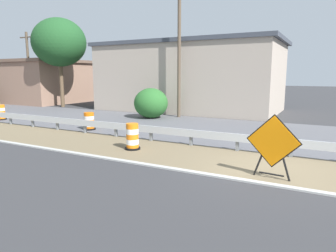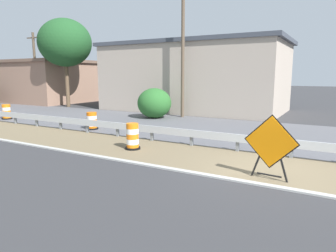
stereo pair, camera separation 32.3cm
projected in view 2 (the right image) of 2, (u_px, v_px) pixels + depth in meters
ground_plane at (268, 172)px, 9.58m from camera, size 160.00×160.00×0.00m
median_dirt_strip at (272, 167)px, 10.05m from camera, size 3.49×120.00×0.01m
far_lane_asphalt at (295, 136)px, 15.10m from camera, size 8.28×120.00×0.00m
curb_near_edge at (259, 185)px, 8.46m from camera, size 0.20×120.00×0.11m
guardrail_median at (323, 148)px, 10.58m from camera, size 0.18×40.52×0.71m
warning_sign_diamond at (271, 144)px, 8.77m from camera, size 0.18×1.59×1.93m
traffic_barrel_nearest at (133, 137)px, 12.47m from camera, size 0.63×0.63×1.08m
traffic_barrel_close at (92, 122)px, 17.02m from camera, size 0.69×0.69×0.97m
traffic_barrel_mid at (7, 112)px, 20.91m from camera, size 0.67×0.67×1.02m
roadside_shop_near at (194, 77)px, 26.04m from camera, size 7.98×15.34×5.71m
roadside_shop_far at (44, 81)px, 35.30m from camera, size 9.08×11.92×4.58m
utility_pole_near at (183, 52)px, 21.25m from camera, size 0.24×1.80×8.92m
utility_pole_mid at (35, 68)px, 30.23m from camera, size 0.24×1.80×7.11m
bush_roadside at (154, 103)px, 21.38m from camera, size 2.39×2.39×2.11m
tree_roadside at (65, 43)px, 28.20m from camera, size 4.88×4.88×8.16m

